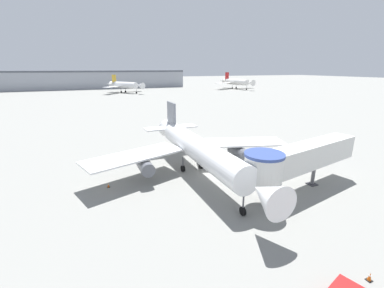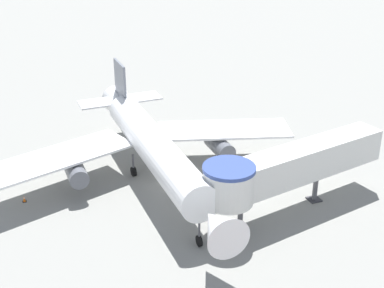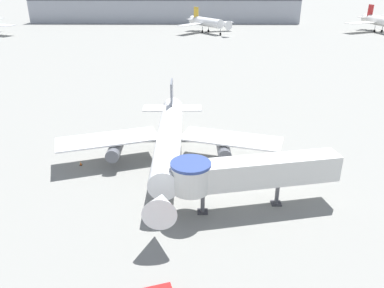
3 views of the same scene
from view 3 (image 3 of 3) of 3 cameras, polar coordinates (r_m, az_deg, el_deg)
The scene contains 8 objects.
ground_plane at distance 48.25m, azimuth -0.76°, elevation -4.02°, with size 800.00×800.00×0.00m, color gray.
main_airplane at distance 47.33m, azimuth -3.57°, elevation 0.36°, with size 30.15×29.47×8.73m.
jet_bridge at distance 39.07m, azimuth 7.96°, elevation -4.33°, with size 17.87×6.56×5.98m.
traffic_cone_port_wing at distance 51.48m, azimuth -16.60°, elevation -2.84°, with size 0.36×0.36×0.60m.
traffic_cone_starboard_wing at distance 49.06m, azimuth 10.43°, elevation -3.51°, with size 0.42×0.42×0.69m.
background_jet_gold_tail at distance 171.53m, azimuth 2.41°, elevation 18.05°, with size 24.91×24.33×10.30m.
background_jet_red_tail at distance 190.67m, azimuth 27.06°, elevation 16.30°, with size 32.54×31.25×11.10m.
terminal_building at distance 218.83m, azimuth -4.01°, elevation 19.80°, with size 141.53×26.07×12.51m.
Camera 3 is at (1.24, -42.50, 22.80)m, focal length 35.00 mm.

